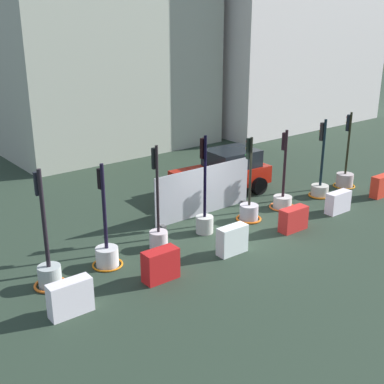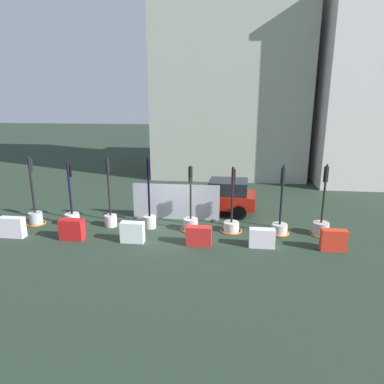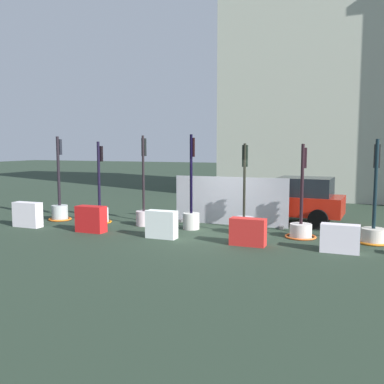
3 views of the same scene
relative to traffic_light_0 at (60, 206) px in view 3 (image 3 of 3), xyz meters
name	(u,v)px [view 3 (image 3 of 3)]	position (x,y,z in m)	size (l,w,h in m)	color
ground_plane	(216,233)	(6.68, -0.27, -0.56)	(120.00, 120.00, 0.00)	#263528
traffic_light_0	(60,206)	(0.00, 0.00, 0.00)	(0.90, 0.90, 3.34)	#AAB2B1
traffic_light_1	(100,210)	(1.82, 0.08, -0.07)	(0.91, 0.91, 3.13)	silver
traffic_light_2	(144,209)	(3.70, 0.14, 0.05)	(0.58, 0.58, 3.35)	beige
traffic_light_3	(191,211)	(5.60, 0.14, 0.08)	(0.59, 0.59, 3.37)	#B7B6AF
traffic_light_4	(244,221)	(7.56, 0.00, -0.12)	(0.92, 0.92, 3.05)	#B2A8B1
traffic_light_5	(301,224)	(9.44, 0.08, -0.12)	(1.00, 1.00, 3.03)	beige
traffic_light_6	(374,227)	(11.60, 0.01, -0.06)	(0.89, 0.89, 3.17)	beige
construction_barrier_0	(28,215)	(-0.16, -1.62, -0.10)	(1.10, 0.41, 0.91)	white
construction_barrier_1	(91,219)	(2.56, -1.60, -0.11)	(1.02, 0.48, 0.90)	red
construction_barrier_2	(162,224)	(5.25, -1.61, -0.11)	(1.00, 0.41, 0.89)	white
construction_barrier_3	(248,232)	(8.09, -1.62, -0.15)	(1.07, 0.44, 0.82)	red
construction_barrier_4	(340,238)	(10.69, -1.55, -0.16)	(1.05, 0.41, 0.80)	white
car_red_compact	(294,200)	(8.85, 2.78, 0.33)	(4.07, 2.47, 1.77)	#A5190D
building_main_facade	(326,43)	(9.14, 12.89, 8.41)	(11.60, 7.07, 17.89)	#A8AC9B
site_fence_panel	(230,202)	(6.66, 1.45, 0.31)	(4.36, 0.50, 1.81)	#9C9DA5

